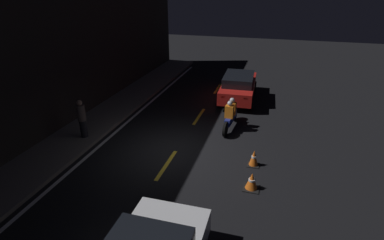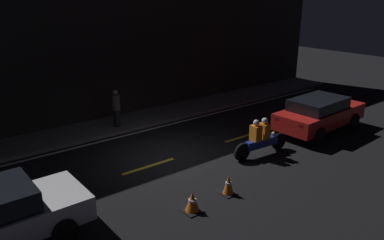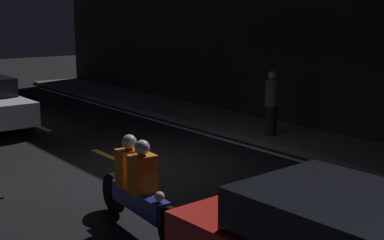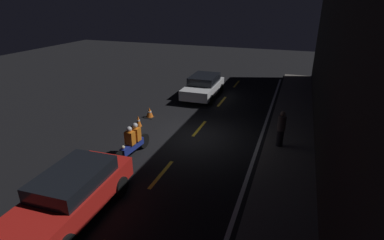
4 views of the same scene
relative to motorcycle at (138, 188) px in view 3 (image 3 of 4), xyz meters
name	(u,v)px [view 3 (image 3 of 4)]	position (x,y,z in m)	size (l,w,h in m)	color
ground_plane	(139,169)	(-2.61, 1.67, -0.65)	(56.00, 56.00, 0.00)	black
raised_curb	(286,136)	(-2.61, 6.03, -0.58)	(28.00, 2.09, 0.13)	#605B56
lane_dash_b	(35,125)	(-8.11, 1.67, -0.64)	(2.00, 0.14, 0.01)	gold
lane_dash_c	(115,159)	(-3.61, 1.67, -0.64)	(2.00, 0.14, 0.01)	gold
lane_dash_d	(262,221)	(0.89, 1.67, -0.64)	(2.00, 0.14, 0.01)	gold
lane_solid_kerb	(248,146)	(-2.61, 4.73, -0.64)	(25.20, 0.14, 0.01)	silver
motorcycle	(138,188)	(0.00, 0.00, 0.00)	(2.43, 0.41, 1.39)	black
pedestrian	(272,103)	(-2.74, 5.62, 0.30)	(0.34, 0.34, 1.60)	black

